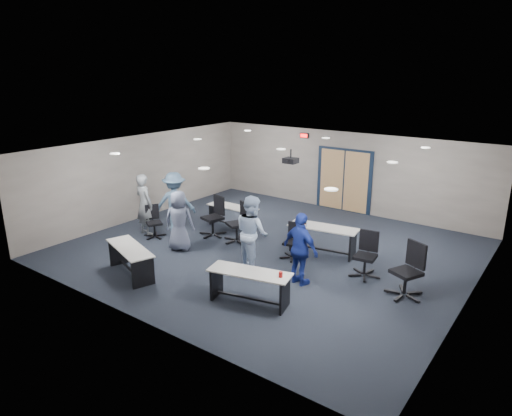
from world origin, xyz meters
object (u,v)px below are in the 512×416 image
Objects in this scene: table_back_left at (233,213)px; chair_loose_right at (406,270)px; table_back_right at (323,235)px; chair_loose_left at (154,222)px; chair_back_d at (365,255)px; person_plaid at (179,221)px; table_front_right at (250,281)px; chair_back_b at (237,222)px; chair_back_a at (212,216)px; person_back at (175,203)px; person_lightblue at (252,232)px; table_front_left at (130,256)px; person_gray at (144,204)px; chair_back_c at (292,241)px; person_navy at (301,249)px.

table_back_left is 5.95m from chair_loose_right.
table_back_right reaches higher than chair_loose_left.
table_back_left is at bearing 162.09° from chair_back_d.
table_back_left is 2.29m from person_plaid.
table_front_right is 3.57m from chair_back_b.
chair_back_a is at bearing -117.01° from person_plaid.
person_plaid is 1.43m from person_back.
person_lightblue reaches higher than chair_loose_left.
chair_back_a is 1.03× the size of chair_back_b.
table_front_left is at bearing -128.83° from chair_loose_right.
chair_back_b is at bearing -149.70° from person_plaid.
chair_loose_left is 3.57m from person_lightblue.
table_back_left is 0.90× the size of person_back.
person_lightblue is (-0.96, -1.83, 0.40)m from table_back_right.
person_back reaches higher than table_back_left.
person_gray is 0.99× the size of person_back.
table_back_left is 2.40m from chair_loose_left.
table_back_left is 3.10m from person_lightblue.
table_front_right is at bearing -97.57° from table_back_right.
chair_back_a is 1.08× the size of chair_back_d.
table_front_left is 4.09m from table_back_left.
person_plaid is at bearing -145.82° from chair_loose_right.
chair_back_a is (-0.21, 3.16, 0.11)m from table_front_left.
chair_back_d is at bearing 28.10° from chair_back_b.
table_back_left is at bearing -117.36° from person_plaid.
chair_back_d is 0.90× the size of chair_loose_right.
table_back_right is 1.67× the size of chair_back_b.
table_back_right reaches higher than table_front_right.
chair_loose_left is (-1.48, 2.05, -0.00)m from table_front_left.
person_lightblue reaches higher than table_back_left.
person_lightblue is (-3.54, -0.74, 0.32)m from chair_loose_right.
chair_loose_right is 0.66× the size of person_lightblue.
chair_back_b is 3.84m from chair_back_d.
chair_loose_right is 6.90m from person_back.
chair_back_d is 1.17m from chair_loose_right.
chair_back_b is 1.91m from chair_back_c.
chair_back_a is 0.72× the size of person_plaid.
table_back_left is at bearing -16.62° from person_navy.
chair_back_d is (4.72, 0.01, -0.04)m from chair_back_a.
person_gray reaches higher than person_navy.
person_back reaches higher than table_front_left.
table_back_left is at bearing -121.93° from person_gray.
person_back is (-1.09, -1.36, 0.46)m from table_back_left.
chair_loose_right is at bearing -145.47° from person_navy.
chair_back_d is 6.09m from chair_loose_left.
chair_loose_left is at bearing -149.34° from chair_loose_right.
person_navy is (5.38, -0.15, -0.07)m from person_gray.
person_navy is at bearing 4.53° from chair_back_b.
chair_loose_left is (-4.57, 1.48, -0.02)m from table_front_right.
chair_loose_right is (1.09, -0.41, 0.06)m from chair_back_d.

